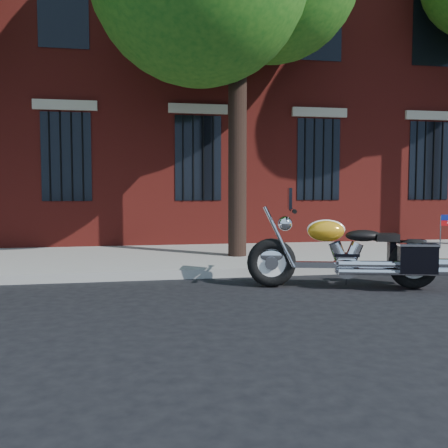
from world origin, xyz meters
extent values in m
plane|color=black|center=(0.00, 0.00, 0.00)|extent=(120.00, 120.00, 0.00)
cube|color=gray|center=(0.00, 1.38, 0.07)|extent=(40.00, 0.16, 0.15)
cube|color=gray|center=(0.00, 3.26, 0.07)|extent=(40.00, 3.60, 0.15)
cube|color=maroon|center=(0.00, 10.06, 6.00)|extent=(26.00, 10.00, 12.00)
cube|color=black|center=(0.00, 5.11, 2.20)|extent=(1.10, 0.14, 2.00)
cube|color=#B2A893|center=(0.00, 5.08, 3.35)|extent=(1.40, 0.20, 0.22)
cube|color=black|center=(0.00, 5.11, 5.60)|extent=(1.10, 0.14, 2.00)
cylinder|color=black|center=(0.00, 5.03, 2.20)|extent=(0.04, 0.04, 2.00)
cylinder|color=black|center=(0.50, 2.90, 2.50)|extent=(0.36, 0.36, 5.00)
torus|color=black|center=(0.50, 0.41, 0.37)|extent=(0.75, 0.34, 0.73)
torus|color=black|center=(2.52, -0.11, 0.37)|extent=(0.75, 0.34, 0.73)
cylinder|color=white|center=(0.50, 0.41, 0.37)|extent=(0.55, 0.20, 0.55)
cylinder|color=white|center=(2.52, -0.11, 0.37)|extent=(0.55, 0.20, 0.55)
ellipsoid|color=white|center=(0.50, 0.41, 0.48)|extent=(0.41, 0.23, 0.21)
ellipsoid|color=orange|center=(2.52, -0.11, 0.50)|extent=(0.41, 0.24, 0.21)
cube|color=white|center=(1.51, 0.15, 0.35)|extent=(1.62, 0.51, 0.09)
cylinder|color=white|center=(1.56, 0.14, 0.33)|extent=(0.39, 0.28, 0.35)
cylinder|color=white|center=(2.04, -0.19, 0.34)|extent=(1.35, 0.43, 0.10)
ellipsoid|color=orange|center=(1.28, 0.21, 0.85)|extent=(0.60, 0.44, 0.31)
ellipsoid|color=black|center=(1.81, 0.08, 0.79)|extent=(0.59, 0.43, 0.17)
cube|color=black|center=(2.55, 0.18, 0.49)|extent=(0.55, 0.30, 0.42)
cube|color=black|center=(2.41, -0.37, 0.49)|extent=(0.55, 0.30, 0.42)
cylinder|color=white|center=(0.80, 0.33, 1.16)|extent=(0.25, 0.84, 0.04)
sphere|color=white|center=(0.69, 0.36, 0.96)|extent=(0.27, 0.27, 0.22)
cube|color=black|center=(0.76, 0.34, 1.33)|extent=(0.15, 0.43, 0.31)
camera|label=1|loc=(-1.51, -6.74, 1.47)|focal=40.00mm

